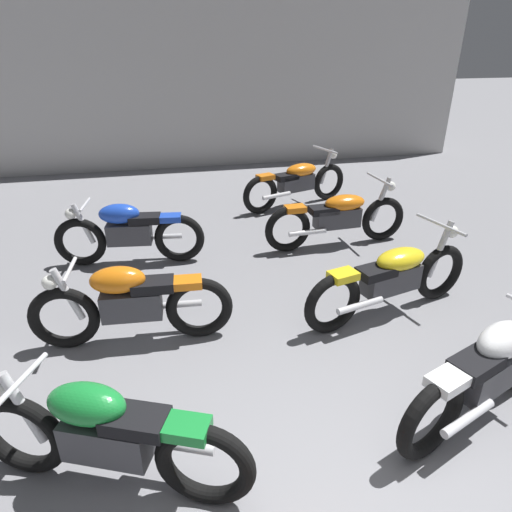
{
  "coord_description": "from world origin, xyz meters",
  "views": [
    {
      "loc": [
        -0.98,
        -1.37,
        2.78
      ],
      "look_at": [
        0.0,
        3.09,
        0.55
      ],
      "focal_mm": 31.6,
      "sensor_mm": 36.0,
      "label": 1
    }
  ],
  "objects_px": {
    "motorcycle_left_row_1": "(131,302)",
    "motorcycle_right_row_1": "(392,277)",
    "motorcycle_left_row_0": "(106,435)",
    "motorcycle_right_row_0": "(489,371)",
    "motorcycle_right_row_2": "(338,216)",
    "motorcycle_right_row_3": "(297,182)",
    "motorcycle_left_row_2": "(129,232)"
  },
  "relations": [
    {
      "from": "motorcycle_left_row_0",
      "to": "motorcycle_right_row_0",
      "type": "relative_size",
      "value": 0.99
    },
    {
      "from": "motorcycle_left_row_0",
      "to": "motorcycle_left_row_1",
      "type": "relative_size",
      "value": 0.94
    },
    {
      "from": "motorcycle_left_row_0",
      "to": "motorcycle_left_row_2",
      "type": "relative_size",
      "value": 0.94
    },
    {
      "from": "motorcycle_left_row_0",
      "to": "motorcycle_right_row_2",
      "type": "relative_size",
      "value": 0.85
    },
    {
      "from": "motorcycle_left_row_2",
      "to": "motorcycle_right_row_2",
      "type": "relative_size",
      "value": 0.91
    },
    {
      "from": "motorcycle_left_row_1",
      "to": "motorcycle_left_row_0",
      "type": "bearing_deg",
      "value": -93.77
    },
    {
      "from": "motorcycle_right_row_1",
      "to": "motorcycle_right_row_3",
      "type": "xyz_separation_m",
      "value": [
        0.05,
        3.63,
        0.0
      ]
    },
    {
      "from": "motorcycle_left_row_2",
      "to": "motorcycle_right_row_0",
      "type": "height_order",
      "value": "same"
    },
    {
      "from": "motorcycle_left_row_0",
      "to": "motorcycle_right_row_3",
      "type": "relative_size",
      "value": 0.89
    },
    {
      "from": "motorcycle_right_row_2",
      "to": "motorcycle_left_row_1",
      "type": "bearing_deg",
      "value": -148.25
    },
    {
      "from": "motorcycle_left_row_1",
      "to": "motorcycle_left_row_2",
      "type": "height_order",
      "value": "same"
    },
    {
      "from": "motorcycle_right_row_1",
      "to": "motorcycle_right_row_3",
      "type": "distance_m",
      "value": 3.63
    },
    {
      "from": "motorcycle_left_row_0",
      "to": "motorcycle_left_row_1",
      "type": "distance_m",
      "value": 1.64
    },
    {
      "from": "motorcycle_right_row_1",
      "to": "motorcycle_right_row_2",
      "type": "bearing_deg",
      "value": 86.38
    },
    {
      "from": "motorcycle_left_row_2",
      "to": "motorcycle_right_row_2",
      "type": "xyz_separation_m",
      "value": [
        2.93,
        -0.05,
        -0.01
      ]
    },
    {
      "from": "motorcycle_left_row_0",
      "to": "motorcycle_right_row_2",
      "type": "height_order",
      "value": "motorcycle_right_row_2"
    },
    {
      "from": "motorcycle_right_row_1",
      "to": "motorcycle_right_row_2",
      "type": "xyz_separation_m",
      "value": [
        0.12,
        1.84,
        0.0
      ]
    },
    {
      "from": "motorcycle_right_row_0",
      "to": "motorcycle_right_row_2",
      "type": "height_order",
      "value": "motorcycle_right_row_2"
    },
    {
      "from": "motorcycle_left_row_2",
      "to": "motorcycle_right_row_1",
      "type": "distance_m",
      "value": 3.39
    },
    {
      "from": "motorcycle_left_row_0",
      "to": "motorcycle_right_row_2",
      "type": "bearing_deg",
      "value": 49.0
    },
    {
      "from": "motorcycle_right_row_0",
      "to": "motorcycle_right_row_2",
      "type": "distance_m",
      "value": 3.4
    },
    {
      "from": "motorcycle_right_row_0",
      "to": "motorcycle_right_row_3",
      "type": "height_order",
      "value": "motorcycle_right_row_3"
    },
    {
      "from": "motorcycle_right_row_2",
      "to": "motorcycle_right_row_3",
      "type": "xyz_separation_m",
      "value": [
        -0.07,
        1.79,
        0.0
      ]
    },
    {
      "from": "motorcycle_left_row_1",
      "to": "motorcycle_right_row_1",
      "type": "height_order",
      "value": "motorcycle_right_row_1"
    },
    {
      "from": "motorcycle_left_row_1",
      "to": "motorcycle_right_row_2",
      "type": "bearing_deg",
      "value": 31.75
    },
    {
      "from": "motorcycle_left_row_1",
      "to": "motorcycle_left_row_2",
      "type": "xyz_separation_m",
      "value": [
        -0.08,
        1.82,
        0.0
      ]
    },
    {
      "from": "motorcycle_left_row_1",
      "to": "motorcycle_right_row_1",
      "type": "distance_m",
      "value": 2.73
    },
    {
      "from": "motorcycle_left_row_2",
      "to": "motorcycle_right_row_1",
      "type": "xyz_separation_m",
      "value": [
        2.81,
        -1.89,
        -0.01
      ]
    },
    {
      "from": "motorcycle_right_row_3",
      "to": "motorcycle_left_row_0",
      "type": "bearing_deg",
      "value": -119.09
    },
    {
      "from": "motorcycle_right_row_3",
      "to": "motorcycle_right_row_2",
      "type": "bearing_deg",
      "value": -87.76
    },
    {
      "from": "motorcycle_right_row_2",
      "to": "motorcycle_right_row_3",
      "type": "height_order",
      "value": "same"
    },
    {
      "from": "motorcycle_right_row_1",
      "to": "motorcycle_right_row_3",
      "type": "bearing_deg",
      "value": 89.26
    }
  ]
}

